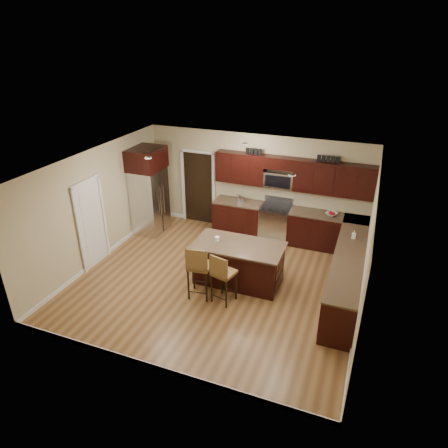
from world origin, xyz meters
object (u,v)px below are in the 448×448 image
at_px(island, 239,264).
at_px(refrigerator, 149,190).
at_px(range, 275,223).
at_px(stool_mid, 222,273).
at_px(stool_left, 199,266).

relative_size(island, refrigerator, 0.82).
bearing_deg(range, stool_mid, -95.39).
distance_m(stool_left, refrigerator, 3.45).
height_order(island, stool_mid, stool_mid).
bearing_deg(range, stool_left, -104.43).
xyz_separation_m(island, stool_mid, (-0.06, -0.84, 0.27)).
bearing_deg(refrigerator, range, 13.12).
distance_m(stool_left, stool_mid, 0.51).
xyz_separation_m(island, stool_left, (-0.57, -0.85, 0.32)).
bearing_deg(refrigerator, stool_left, -43.13).
bearing_deg(range, island, -95.93).
bearing_deg(island, range, 83.61).
distance_m(range, stool_left, 3.22).
bearing_deg(stool_mid, range, 98.32).
relative_size(range, refrigerator, 0.47).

